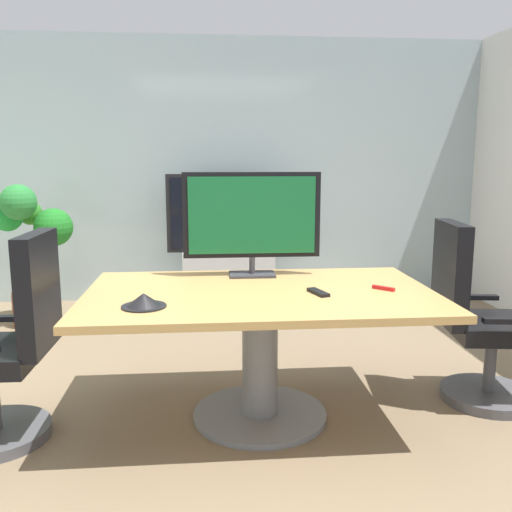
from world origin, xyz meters
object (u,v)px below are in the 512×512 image
potted_plant (32,242)px  tv_monitor (252,218)px  office_chair_left (8,356)px  conference_table (260,324)px  wall_display_unit (229,262)px  office_chair_right (476,328)px  conference_phone (144,301)px  remote_control (318,292)px

potted_plant → tv_monitor: bearing=-40.6°
office_chair_left → potted_plant: size_ratio=0.87×
conference_table → wall_display_unit: wall_display_unit is taller
office_chair_left → office_chair_right: bearing=96.2°
conference_phone → remote_control: conference_phone is taller
tv_monitor → conference_phone: 0.96m
conference_table → tv_monitor: (-0.01, 0.41, 0.55)m
office_chair_left → potted_plant: (-0.49, 2.07, 0.28)m
wall_display_unit → potted_plant: size_ratio=1.05×
conference_table → wall_display_unit: bearing=91.8°
wall_display_unit → conference_table: bearing=-88.2°
tv_monitor → remote_control: 0.69m
office_chair_left → wall_display_unit: size_ratio=0.83×
conference_table → wall_display_unit: 2.47m
potted_plant → remote_control: bearing=-44.1°
conference_table → potted_plant: size_ratio=1.53×
office_chair_left → remote_control: 1.64m
office_chair_left → conference_phone: office_chair_left is taller
office_chair_right → tv_monitor: bearing=84.8°
conference_table → tv_monitor: 0.68m
tv_monitor → wall_display_unit: bearing=91.8°
conference_table → office_chair_left: bearing=-174.4°
office_chair_left → potted_plant: bearing=-165.7°
wall_display_unit → potted_plant: (-1.73, -0.52, 0.30)m
conference_phone → remote_control: 0.92m
office_chair_right → potted_plant: potted_plant is taller
conference_table → office_chair_right: bearing=4.7°
wall_display_unit → conference_phone: bearing=-100.7°
remote_control → conference_phone: bearing=173.8°
potted_plant → remote_control: 2.94m
conference_table → wall_display_unit: size_ratio=1.45×
office_chair_right → wall_display_unit: 2.73m
conference_table → conference_phone: conference_phone is taller
office_chair_left → tv_monitor: bearing=113.4°
office_chair_left → tv_monitor: 1.55m
office_chair_right → potted_plant: size_ratio=0.87×
conference_table → potted_plant: (-1.80, 1.94, 0.19)m
office_chair_left → tv_monitor: size_ratio=1.30×
conference_table → remote_control: 0.38m
office_chair_right → conference_phone: 1.98m
conference_phone → remote_control: bearing=11.6°
office_chair_left → conference_phone: 0.80m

